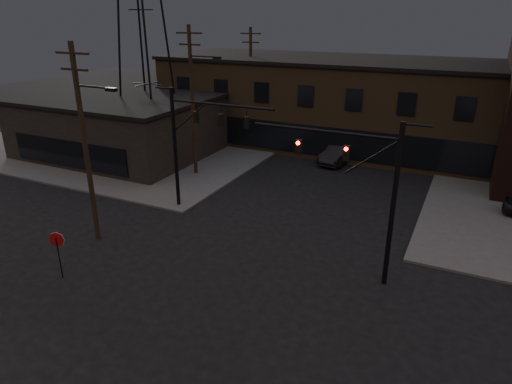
# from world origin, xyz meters

# --- Properties ---
(ground) EXTENTS (140.00, 140.00, 0.00)m
(ground) POSITION_xyz_m (0.00, 0.00, 0.00)
(ground) COLOR black
(ground) RESTS_ON ground
(sidewalk_nw) EXTENTS (30.00, 30.00, 0.15)m
(sidewalk_nw) POSITION_xyz_m (-22.00, 22.00, 0.07)
(sidewalk_nw) COLOR #474744
(sidewalk_nw) RESTS_ON ground
(building_row) EXTENTS (40.00, 12.00, 8.00)m
(building_row) POSITION_xyz_m (0.00, 28.00, 4.00)
(building_row) COLOR #4E3D29
(building_row) RESTS_ON ground
(building_left) EXTENTS (16.00, 12.00, 5.00)m
(building_left) POSITION_xyz_m (-20.00, 16.00, 2.50)
(building_left) COLOR black
(building_left) RESTS_ON ground
(traffic_signal_near) EXTENTS (7.12, 0.24, 8.00)m
(traffic_signal_near) POSITION_xyz_m (5.36, 4.50, 4.93)
(traffic_signal_near) COLOR black
(traffic_signal_near) RESTS_ON ground
(traffic_signal_far) EXTENTS (7.12, 0.24, 8.00)m
(traffic_signal_far) POSITION_xyz_m (-6.72, 8.00, 5.01)
(traffic_signal_far) COLOR black
(traffic_signal_far) RESTS_ON ground
(stop_sign) EXTENTS (0.72, 0.33, 2.48)m
(stop_sign) POSITION_xyz_m (-8.00, -1.99, 1.84)
(stop_sign) COLOR black
(stop_sign) RESTS_ON ground
(utility_pole_near) EXTENTS (3.70, 0.28, 11.00)m
(utility_pole_near) POSITION_xyz_m (-9.43, 2.00, 5.87)
(utility_pole_near) COLOR black
(utility_pole_near) RESTS_ON ground
(utility_pole_mid) EXTENTS (3.70, 0.28, 11.50)m
(utility_pole_mid) POSITION_xyz_m (-10.44, 14.00, 6.13)
(utility_pole_mid) COLOR black
(utility_pole_mid) RESTS_ON ground
(utility_pole_far) EXTENTS (2.20, 0.28, 11.00)m
(utility_pole_far) POSITION_xyz_m (-11.50, 26.00, 5.78)
(utility_pole_far) COLOR black
(utility_pole_far) RESTS_ON ground
(transmission_tower) EXTENTS (7.00, 7.00, 25.00)m
(transmission_tower) POSITION_xyz_m (-18.00, 18.00, 12.50)
(transmission_tower) COLOR black
(transmission_tower) RESTS_ON ground
(car_crossing) EXTENTS (2.66, 5.46, 1.72)m
(car_crossing) POSITION_xyz_m (-0.94, 22.27, 0.86)
(car_crossing) COLOR black
(car_crossing) RESTS_ON ground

